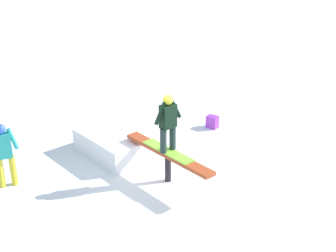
{
  "coord_description": "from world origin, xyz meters",
  "views": [
    {
      "loc": [
        4.98,
        -7.33,
        5.22
      ],
      "look_at": [
        0.0,
        0.0,
        1.31
      ],
      "focal_mm": 50.0,
      "sensor_mm": 36.0,
      "label": 1
    }
  ],
  "objects_px": {
    "main_rider_on_rail": "(168,125)",
    "bystander_teal": "(4,152)",
    "rail_feature": "(168,156)",
    "backpack_on_snow": "(212,122)"
  },
  "relations": [
    {
      "from": "rail_feature",
      "to": "bystander_teal",
      "type": "xyz_separation_m",
      "value": [
        -2.71,
        -2.08,
        0.2
      ]
    },
    {
      "from": "main_rider_on_rail",
      "to": "bystander_teal",
      "type": "height_order",
      "value": "main_rider_on_rail"
    },
    {
      "from": "rail_feature",
      "to": "main_rider_on_rail",
      "type": "height_order",
      "value": "main_rider_on_rail"
    },
    {
      "from": "main_rider_on_rail",
      "to": "bystander_teal",
      "type": "bearing_deg",
      "value": -127.62
    },
    {
      "from": "bystander_teal",
      "to": "rail_feature",
      "type": "bearing_deg",
      "value": 162.44
    },
    {
      "from": "main_rider_on_rail",
      "to": "bystander_teal",
      "type": "relative_size",
      "value": 0.98
    },
    {
      "from": "bystander_teal",
      "to": "backpack_on_snow",
      "type": "distance_m",
      "value": 5.58
    },
    {
      "from": "bystander_teal",
      "to": "backpack_on_snow",
      "type": "height_order",
      "value": "bystander_teal"
    },
    {
      "from": "backpack_on_snow",
      "to": "main_rider_on_rail",
      "type": "bearing_deg",
      "value": -76.99
    },
    {
      "from": "main_rider_on_rail",
      "to": "bystander_teal",
      "type": "distance_m",
      "value": 3.46
    }
  ]
}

